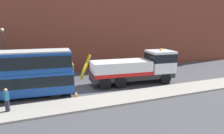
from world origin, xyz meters
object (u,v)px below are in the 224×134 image
(double_decker_bus, at_px, (6,73))
(traffic_cone_near_bus, at_px, (76,94))
(pedestrian_onlooker, at_px, (7,100))
(recovery_tow_truck, at_px, (137,67))
(street_lamp, at_px, (5,50))

(double_decker_bus, xyz_separation_m, traffic_cone_near_bus, (5.38, -2.08, -1.89))
(double_decker_bus, relative_size, pedestrian_onlooker, 6.54)
(recovery_tow_truck, relative_size, traffic_cone_near_bus, 14.21)
(recovery_tow_truck, bearing_deg, traffic_cone_near_bus, -158.35)
(street_lamp, bearing_deg, traffic_cone_near_bus, -52.93)
(traffic_cone_near_bus, relative_size, street_lamp, 0.12)
(recovery_tow_truck, relative_size, pedestrian_onlooker, 5.98)
(double_decker_bus, bearing_deg, recovery_tow_truck, 5.19)
(double_decker_bus, distance_m, pedestrian_onlooker, 3.47)
(recovery_tow_truck, distance_m, pedestrian_onlooker, 12.59)
(recovery_tow_truck, xyz_separation_m, double_decker_bus, (-12.37, 0.04, 0.47))
(recovery_tow_truck, bearing_deg, pedestrian_onlooker, -159.91)
(pedestrian_onlooker, bearing_deg, street_lamp, 67.76)
(pedestrian_onlooker, xyz_separation_m, street_lamp, (-0.82, 9.07, 2.49))
(pedestrian_onlooker, height_order, street_lamp, street_lamp)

